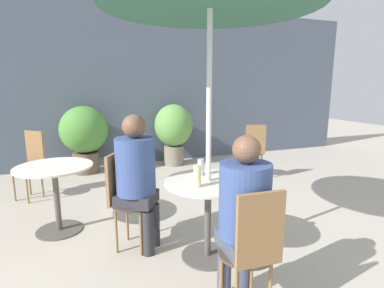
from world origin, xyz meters
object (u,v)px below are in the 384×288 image
Objects in this scene: beer_glass_0 at (201,167)px; potted_plant_0 at (84,133)px; beer_glass_1 at (197,176)px; bistro_chair_3 at (31,159)px; seated_person_0 at (137,173)px; beer_glass_2 at (229,171)px; cafe_table_near at (208,202)px; seated_person_1 at (243,210)px; bistro_chair_0 at (123,193)px; cafe_table_far at (55,184)px; potted_plant_1 at (174,129)px; bistro_chair_2 at (254,147)px; bistro_chair_1 at (253,245)px.

potted_plant_0 is (-0.96, 3.02, -0.09)m from beer_glass_0.
potted_plant_0 is at bearing 107.65° from beer_glass_0.
beer_glass_1 is 3.41m from potted_plant_0.
bistro_chair_3 is at bearing -124.77° from potted_plant_0.
seated_person_0 is 0.83m from beer_glass_2.
cafe_table_near is 0.68m from seated_person_1.
bistro_chair_0 reaches higher than cafe_table_near.
cafe_table_far is 1.55m from beer_glass_0.
potted_plant_1 is at bearing 78.29° from cafe_table_near.
bistro_chair_2 is 1.00× the size of bistro_chair_3.
bistro_chair_2 is at bearing -119.49° from bistro_chair_1.
bistro_chair_1 is at bearing 78.65° from bistro_chair_2.
beer_glass_2 is (0.31, 0.05, -0.01)m from beer_glass_1.
beer_glass_1 is (-0.11, 0.69, 0.26)m from bistro_chair_1.
beer_glass_2 is at bearing 73.38° from bistro_chair_2.
beer_glass_1 reaches higher than beer_glass_0.
bistro_chair_2 is 1.67m from potted_plant_1.
bistro_chair_2 is at bearing -23.29° from seated_person_0.
bistro_chair_1 is 1.00× the size of bistro_chair_2.
bistro_chair_3 is at bearing 127.17° from cafe_table_near.
seated_person_0 reaches higher than beer_glass_1.
bistro_chair_2 is at bearing 45.51° from beer_glass_0.
cafe_table_near is 0.84× the size of bistro_chair_2.
bistro_chair_2 reaches higher than cafe_table_far.
seated_person_1 is at bearing -76.47° from potted_plant_0.
potted_plant_1 reaches higher than bistro_chair_1.
cafe_table_far is 1.62m from beer_glass_1.
potted_plant_1 reaches higher than bistro_chair_0.
potted_plant_1 reaches higher than beer_glass_0.
bistro_chair_1 is at bearing -123.28° from seated_person_0.
cafe_table_near is 0.32m from beer_glass_0.
seated_person_0 is at bearing -63.28° from bistro_chair_1.
beer_glass_0 is 3.06m from potted_plant_1.
beer_glass_2 is at bearing -8.85° from bistro_chair_3.
beer_glass_0 is at bearing 63.10° from beer_glass_1.
bistro_chair_3 is (-0.99, 1.76, 0.00)m from bistro_chair_0.
seated_person_1 is 0.84m from beer_glass_0.
seated_person_0 is (0.12, -0.08, 0.20)m from bistro_chair_0.
potted_plant_1 is (0.65, 2.99, -0.09)m from beer_glass_0.
cafe_table_far is 5.11× the size of beer_glass_0.
cafe_table_far is at bearing 142.17° from cafe_table_near.
potted_plant_1 is at bearing 76.27° from beer_glass_1.
beer_glass_2 is 3.45m from potted_plant_0.
bistro_chair_2 is 6.12× the size of beer_glass_0.
potted_plant_0 is at bearing -74.37° from bistro_chair_1.
bistro_chair_1 is 0.81m from beer_glass_2.
cafe_table_far is at bearing 36.36° from bistro_chair_2.
seated_person_0 is at bearing 54.85° from bistro_chair_2.
beer_glass_2 is 0.14× the size of potted_plant_1.
potted_plant_0 is (-0.81, 3.31, -0.11)m from beer_glass_1.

